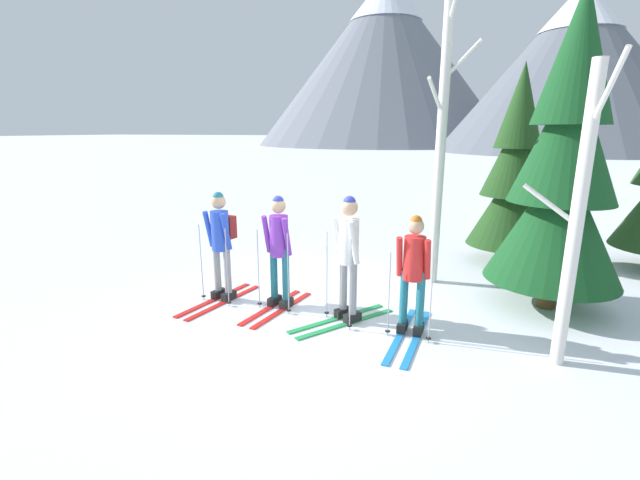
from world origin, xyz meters
The scene contains 10 objects.
ground_plane centered at (0.00, 0.00, 0.00)m, with size 400.00×400.00×0.00m, color white.
skier_in_blue centered at (-1.54, -0.10, 1.00)m, with size 0.61×1.70×1.76m.
skier_in_purple centered at (-0.55, -0.08, 0.96)m, with size 0.60×1.59×1.75m.
skier_in_white centered at (0.58, -0.19, 1.01)m, with size 1.22×1.57×1.82m.
skier_in_red centered at (1.51, -0.28, 0.91)m, with size 0.61×1.77×1.63m.
pine_tree_near centered at (3.34, 1.38, 2.13)m, with size 1.93×1.93×4.66m.
pine_tree_far centered at (2.83, 3.73, 1.81)m, with size 1.63×1.63×3.95m.
birch_tree_tall centered at (1.54, 1.94, 2.60)m, with size 0.74×0.92×5.08m.
birch_tree_slender centered at (3.25, -0.47, 1.74)m, with size 0.72×0.57×3.43m.
mountain_ridge_distant centered at (-9.31, 71.27, 13.32)m, with size 65.47×56.66×28.50m.
Camera 1 is at (2.26, -5.83, 2.68)m, focal length 24.57 mm.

